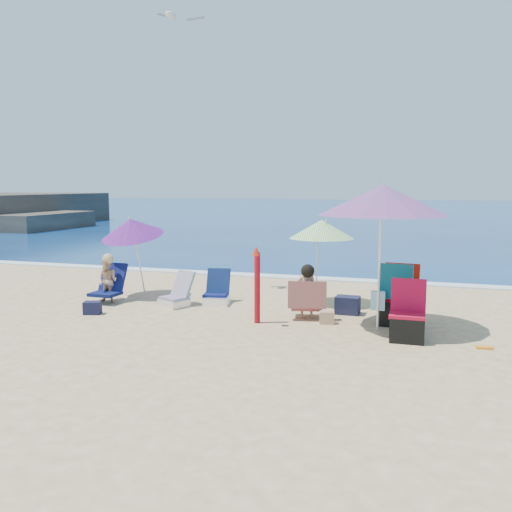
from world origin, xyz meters
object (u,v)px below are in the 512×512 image
(camp_chair_right, at_px, (397,302))
(person_left, at_px, (108,280))
(umbrella_striped, at_px, (321,229))
(chair_navy, at_px, (217,295))
(furled_umbrella, at_px, (257,281))
(umbrella_turquoise, at_px, (383,200))
(umbrella_blue, at_px, (131,228))
(person_center, at_px, (307,292))
(seagull, at_px, (172,16))
(camp_chair_left, at_px, (407,323))
(chair_rainbow, at_px, (176,297))

(camp_chair_right, relative_size, person_left, 1.09)
(umbrella_striped, xyz_separation_m, chair_navy, (-2.06, -0.64, -1.37))
(furled_umbrella, bearing_deg, umbrella_turquoise, 8.95)
(umbrella_blue, relative_size, person_center, 1.83)
(umbrella_blue, bearing_deg, person_center, -11.95)
(person_center, bearing_deg, person_left, 177.93)
(person_left, bearing_deg, seagull, 67.22)
(seagull, bearing_deg, camp_chair_left, -27.87)
(camp_chair_left, distance_m, camp_chair_right, 0.98)
(furled_umbrella, distance_m, camp_chair_left, 2.66)
(camp_chair_right, bearing_deg, umbrella_turquoise, -132.24)
(umbrella_striped, height_order, camp_chair_right, umbrella_striped)
(camp_chair_left, bearing_deg, person_left, 169.92)
(furled_umbrella, height_order, person_left, furled_umbrella)
(chair_rainbow, height_order, seagull, seagull)
(umbrella_turquoise, distance_m, seagull, 6.68)
(umbrella_turquoise, relative_size, umbrella_striped, 1.47)
(umbrella_striped, distance_m, chair_navy, 2.55)
(chair_rainbow, bearing_deg, camp_chair_left, -14.45)
(umbrella_turquoise, relative_size, seagull, 2.75)
(umbrella_striped, xyz_separation_m, furled_umbrella, (-0.76, -1.99, -0.78))
(chair_rainbow, bearing_deg, furled_umbrella, -23.66)
(chair_rainbow, relative_size, person_left, 0.74)
(chair_rainbow, xyz_separation_m, camp_chair_right, (4.38, -0.23, 0.22))
(chair_navy, relative_size, person_left, 0.75)
(person_center, height_order, seagull, seagull)
(chair_navy, xyz_separation_m, camp_chair_right, (3.68, -0.71, 0.22))
(umbrella_turquoise, height_order, umbrella_blue, umbrella_turquoise)
(camp_chair_left, bearing_deg, umbrella_blue, 163.12)
(umbrella_striped, bearing_deg, person_center, -89.80)
(umbrella_striped, xyz_separation_m, camp_chair_right, (1.62, -1.35, -1.15))
(person_center, xyz_separation_m, person_left, (-4.28, 0.15, -0.03))
(umbrella_striped, height_order, seagull, seagull)
(chair_rainbow, bearing_deg, person_left, -176.35)
(umbrella_blue, bearing_deg, chair_navy, -4.08)
(person_left, bearing_deg, person_center, -2.07)
(umbrella_blue, bearing_deg, chair_rainbow, -24.66)
(person_left, bearing_deg, umbrella_blue, 76.24)
(umbrella_turquoise, xyz_separation_m, person_left, (-5.62, 0.45, -1.73))
(chair_navy, distance_m, person_left, 2.31)
(camp_chair_left, bearing_deg, chair_rainbow, 165.55)
(umbrella_turquoise, relative_size, person_center, 2.55)
(camp_chair_right, height_order, seagull, seagull)
(umbrella_blue, height_order, chair_rainbow, umbrella_blue)
(camp_chair_left, bearing_deg, person_center, 153.02)
(chair_rainbow, distance_m, person_left, 1.55)
(umbrella_turquoise, xyz_separation_m, chair_rainbow, (-4.10, 0.54, -2.01))
(camp_chair_left, xyz_separation_m, person_center, (-1.83, 0.93, 0.21))
(camp_chair_left, relative_size, person_left, 0.93)
(chair_rainbow, distance_m, person_center, 2.79)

